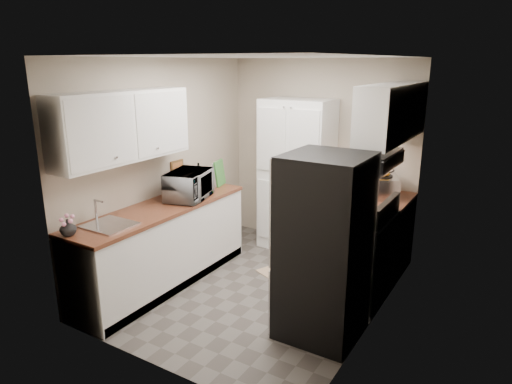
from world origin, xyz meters
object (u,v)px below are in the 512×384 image
Objects in this scene: pantry_cabinet at (296,176)px; electric_range at (356,255)px; wine_bottle at (199,177)px; toaster_oven at (382,186)px; refrigerator at (324,248)px; microwave at (189,185)px.

electric_range is at bearing -38.22° from pantry_cabinet.
wine_bottle reaches higher than toaster_oven.
pantry_cabinet reaches higher than refrigerator.
wine_bottle is at bearing -179.39° from electric_range.
wine_bottle is (-0.17, 0.40, -0.01)m from microwave.
pantry_cabinet is 1.58m from electric_range.
pantry_cabinet is at bearing 141.78° from electric_range.
microwave is at bearing 168.54° from refrigerator.
toaster_oven is at bearing -72.09° from microwave.
microwave is (-0.71, -1.35, 0.08)m from pantry_cabinet.
toaster_oven is at bearing 22.42° from wine_bottle.
toaster_oven is at bearing 88.88° from refrigerator.
pantry_cabinet is 1.18m from toaster_oven.
microwave is 2.26m from toaster_oven.
wine_bottle is at bearing 7.73° from microwave.
electric_range is 0.66× the size of refrigerator.
refrigerator is 5.67× the size of wine_bottle.
refrigerator is at bearing -115.05° from toaster_oven.
microwave is at bearing -167.29° from electric_range.
wine_bottle is at bearing 158.98° from refrigerator.
electric_range is at bearing -113.73° from toaster_oven.
refrigerator is (1.14, -1.73, -0.15)m from pantry_cabinet.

